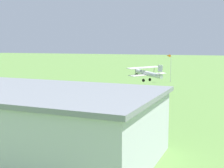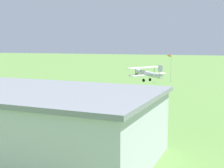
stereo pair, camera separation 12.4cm
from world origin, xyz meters
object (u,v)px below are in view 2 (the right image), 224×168
Objects in this scene: person_near_hangar_door at (120,107)px; person_at_fence_line at (133,109)px; biplane at (148,73)px; person_beside_truck at (136,105)px; windsock at (169,58)px.

person_near_hangar_door reaches higher than person_at_fence_line.
biplane is 23.10m from person_at_fence_line.
windsock is at bearing -86.65° from person_beside_truck.
person_near_hangar_door is 1.09× the size of person_at_fence_line.
person_beside_truck is at bearing -130.72° from person_near_hangar_door.
person_near_hangar_door is at bearing 90.55° from windsock.
person_beside_truck is at bearing 93.35° from windsock.
person_beside_truck is 0.26× the size of windsock.
biplane is 4.99× the size of person_beside_truck.
person_beside_truck is 34.66m from windsock.
person_beside_truck is at bearing 100.14° from biplane.
person_beside_truck reaches higher than person_near_hangar_door.
biplane is 5.48× the size of person_at_fence_line.
biplane reaches higher than person_at_fence_line.
person_near_hangar_door is 2.55m from person_beside_truck.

